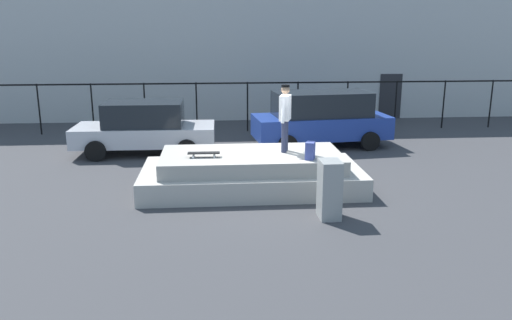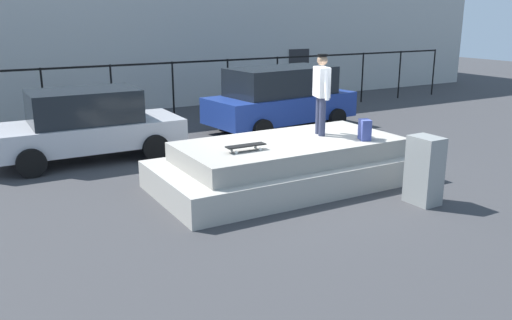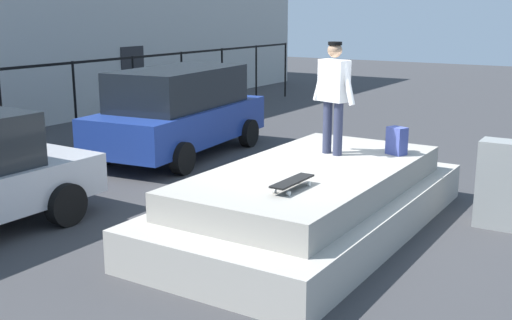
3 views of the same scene
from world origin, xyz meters
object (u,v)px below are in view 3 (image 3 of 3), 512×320
object	(u,v)px
skateboarder	(334,90)
backpack	(397,141)
skateboard	(292,182)
car_blue_hatchback_mid	(180,110)
utility_box	(500,184)

from	to	relation	value
skateboarder	backpack	size ratio (longest dim) A/B	4.02
skateboard	skateboarder	bearing A→B (deg)	12.11
car_blue_hatchback_mid	skateboard	bearing A→B (deg)	-128.44
backpack	car_blue_hatchback_mid	world-z (taller)	car_blue_hatchback_mid
skateboarder	car_blue_hatchback_mid	size ratio (longest dim) A/B	0.36
utility_box	backpack	bearing A→B (deg)	94.96
skateboarder	skateboard	world-z (taller)	skateboarder
utility_box	skateboard	bearing A→B (deg)	143.88
skateboarder	utility_box	bearing A→B (deg)	-74.39
skateboard	backpack	world-z (taller)	backpack
backpack	utility_box	bearing A→B (deg)	27.60
skateboarder	backpack	xyz separation A→B (m)	(0.51, -0.85, -0.78)
skateboard	car_blue_hatchback_mid	size ratio (longest dim) A/B	0.17
skateboard	backpack	xyz separation A→B (m)	(2.57, -0.41, 0.11)
skateboard	backpack	size ratio (longest dim) A/B	1.86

